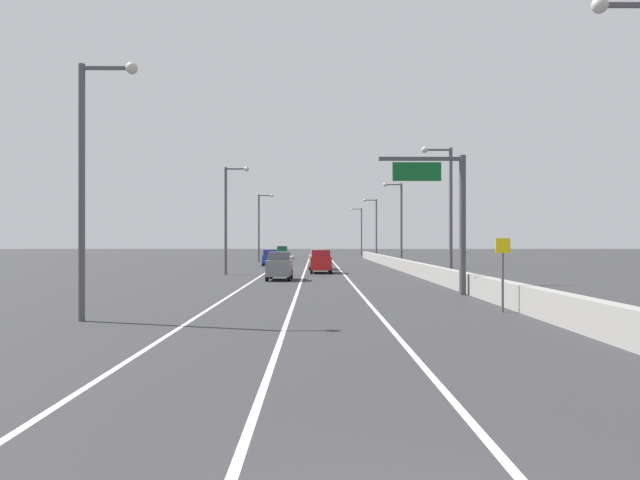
# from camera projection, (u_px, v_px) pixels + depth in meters

# --- Properties ---
(ground_plane) EXTENTS (320.00, 320.00, 0.00)m
(ground_plane) POSITION_uv_depth(u_px,v_px,m) (324.00, 267.00, 69.30)
(ground_plane) COLOR #2D2D30
(lane_stripe_left) EXTENTS (0.16, 130.00, 0.00)m
(lane_stripe_left) POSITION_uv_depth(u_px,v_px,m) (270.00, 270.00, 60.26)
(lane_stripe_left) COLOR silver
(lane_stripe_left) RESTS_ON ground_plane
(lane_stripe_center) EXTENTS (0.16, 130.00, 0.00)m
(lane_stripe_center) POSITION_uv_depth(u_px,v_px,m) (305.00, 270.00, 60.29)
(lane_stripe_center) COLOR silver
(lane_stripe_center) RESTS_ON ground_plane
(lane_stripe_right) EXTENTS (0.16, 130.00, 0.00)m
(lane_stripe_right) POSITION_uv_depth(u_px,v_px,m) (340.00, 270.00, 60.31)
(lane_stripe_right) COLOR silver
(lane_stripe_right) RESTS_ON ground_plane
(jersey_barrier_right) EXTENTS (0.60, 120.00, 1.10)m
(jersey_barrier_right) POSITION_uv_depth(u_px,v_px,m) (430.00, 273.00, 45.36)
(jersey_barrier_right) COLOR gray
(jersey_barrier_right) RESTS_ON ground_plane
(overhead_sign_gantry) EXTENTS (4.68, 0.36, 7.50)m
(overhead_sign_gantry) POSITION_uv_depth(u_px,v_px,m) (449.00, 207.00, 32.78)
(overhead_sign_gantry) COLOR #47474C
(overhead_sign_gantry) RESTS_ON ground_plane
(speed_advisory_sign) EXTENTS (0.60, 0.11, 3.00)m
(speed_advisory_sign) POSITION_uv_depth(u_px,v_px,m) (503.00, 269.00, 24.79)
(speed_advisory_sign) COLOR #4C4C51
(speed_advisory_sign) RESTS_ON ground_plane
(lamp_post_right_second) EXTENTS (2.14, 0.44, 9.34)m
(lamp_post_right_second) POSITION_uv_depth(u_px,v_px,m) (447.00, 204.00, 41.78)
(lamp_post_right_second) COLOR #4C4C51
(lamp_post_right_second) RESTS_ON ground_plane
(lamp_post_right_third) EXTENTS (2.14, 0.44, 9.34)m
(lamp_post_right_third) POSITION_uv_depth(u_px,v_px,m) (399.00, 218.00, 67.42)
(lamp_post_right_third) COLOR #4C4C51
(lamp_post_right_third) RESTS_ON ground_plane
(lamp_post_right_fourth) EXTENTS (2.14, 0.44, 9.34)m
(lamp_post_right_fourth) POSITION_uv_depth(u_px,v_px,m) (374.00, 225.00, 93.06)
(lamp_post_right_fourth) COLOR #4C4C51
(lamp_post_right_fourth) RESTS_ON ground_plane
(lamp_post_right_fifth) EXTENTS (2.14, 0.44, 9.34)m
(lamp_post_right_fifth) POSITION_uv_depth(u_px,v_px,m) (360.00, 228.00, 118.69)
(lamp_post_right_fifth) COLOR #4C4C51
(lamp_post_right_fifth) RESTS_ON ground_plane
(lamp_post_left_near) EXTENTS (2.14, 0.44, 9.34)m
(lamp_post_left_near) POSITION_uv_depth(u_px,v_px,m) (89.00, 171.00, 22.02)
(lamp_post_left_near) COLOR #4C4C51
(lamp_post_left_near) RESTS_ON ground_plane
(lamp_post_left_mid) EXTENTS (2.14, 0.44, 9.34)m
(lamp_post_left_mid) POSITION_uv_depth(u_px,v_px,m) (229.00, 212.00, 52.79)
(lamp_post_left_mid) COLOR #4C4C51
(lamp_post_left_mid) RESTS_ON ground_plane
(lamp_post_left_far) EXTENTS (2.14, 0.44, 9.34)m
(lamp_post_left_far) POSITION_uv_depth(u_px,v_px,m) (261.00, 223.00, 83.55)
(lamp_post_left_far) COLOR #4C4C51
(lamp_post_left_far) RESTS_ON ground_plane
(car_red_0) EXTENTS (1.94, 4.52, 2.09)m
(car_red_0) POSITION_uv_depth(u_px,v_px,m) (321.00, 261.00, 55.29)
(car_red_0) COLOR red
(car_red_0) RESTS_ON ground_plane
(car_green_1) EXTENTS (1.83, 4.76, 2.08)m
(car_green_1) POSITION_uv_depth(u_px,v_px,m) (282.00, 252.00, 100.13)
(car_green_1) COLOR #196033
(car_green_1) RESTS_ON ground_plane
(car_gray_2) EXTENTS (1.84, 4.07, 2.10)m
(car_gray_2) POSITION_uv_depth(u_px,v_px,m) (280.00, 266.00, 45.26)
(car_gray_2) COLOR slate
(car_gray_2) RESTS_ON ground_plane
(car_blue_3) EXTENTS (1.99, 4.31, 1.88)m
(car_blue_3) POSITION_uv_depth(u_px,v_px,m) (271.00, 258.00, 71.68)
(car_blue_3) COLOR #1E389E
(car_blue_3) RESTS_ON ground_plane
(car_white_4) EXTENTS (1.92, 4.78, 2.06)m
(car_white_4) POSITION_uv_depth(u_px,v_px,m) (318.00, 259.00, 62.51)
(car_white_4) COLOR white
(car_white_4) RESTS_ON ground_plane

